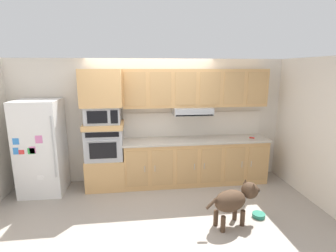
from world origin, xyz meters
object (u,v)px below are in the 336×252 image
Objects in this scene: screwdriver at (252,138)px; dog_food_bowl at (259,215)px; refrigerator at (41,147)px; dog at (235,199)px; microwave at (103,115)px; built_in_oven at (105,143)px.

screwdriver reaches higher than dog_food_bowl.
dog_food_bowl is at bearing -20.22° from refrigerator.
dog is at bearing -164.37° from dog_food_bowl.
refrigerator is at bearing 159.78° from dog_food_bowl.
microwave is 2.77m from dog.
refrigerator reaches higher than dog_food_bowl.
refrigerator reaches higher than screwdriver.
microwave is at bearing 3.38° from refrigerator.
dog is at bearing -121.71° from screwdriver.
microwave is at bearing 150.59° from dog_food_bowl.
refrigerator is 1.15m from built_in_oven.
built_in_oven is 3.01m from dog_food_bowl.
refrigerator is at bearing -176.62° from built_in_oven.
built_in_oven is 1.09× the size of microwave.
dog_food_bowl is (0.46, 0.13, -0.38)m from dog.
refrigerator is 1.29m from microwave.
dog_food_bowl is (3.65, -1.35, -0.85)m from refrigerator.
microwave reaches higher than built_in_oven.
dog is 0.61m from dog_food_bowl.
refrigerator is 10.46× the size of screwdriver.
screwdriver is at bearing 39.86° from dog.
built_in_oven is (1.15, 0.07, 0.02)m from refrigerator.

